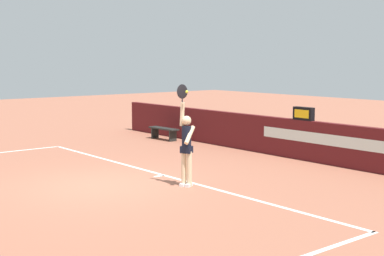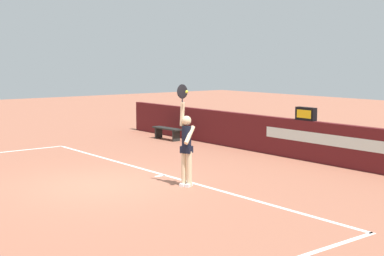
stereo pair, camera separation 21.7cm
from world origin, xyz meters
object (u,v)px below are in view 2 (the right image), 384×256
(tennis_player, at_px, (186,144))
(tennis_ball, at_px, (187,92))
(courtside_bench_near, at_px, (167,131))
(speed_display, at_px, (306,114))

(tennis_player, xyz_separation_m, tennis_ball, (0.12, -0.07, 1.24))
(tennis_player, bearing_deg, tennis_ball, -32.92)
(courtside_bench_near, bearing_deg, tennis_player, -32.24)
(tennis_ball, bearing_deg, speed_display, 97.41)
(speed_display, relative_size, tennis_player, 0.28)
(tennis_ball, bearing_deg, tennis_player, 147.08)
(tennis_player, bearing_deg, courtside_bench_near, 147.76)
(tennis_player, relative_size, tennis_ball, 35.32)
(speed_display, distance_m, courtside_bench_near, 6.13)
(tennis_player, relative_size, courtside_bench_near, 1.70)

